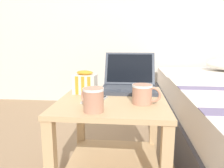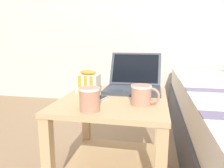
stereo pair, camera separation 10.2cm
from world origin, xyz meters
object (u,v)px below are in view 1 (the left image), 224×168
(mug_front_right, at_px, (93,98))
(laptop, at_px, (129,82))
(mug_front_left, at_px, (143,93))
(snack_bag, at_px, (85,83))
(cell_phone, at_px, (95,100))

(mug_front_right, bearing_deg, laptop, 71.64)
(laptop, distance_m, mug_front_left, 0.29)
(snack_bag, xyz_separation_m, cell_phone, (0.08, -0.14, -0.05))
(laptop, xyz_separation_m, mug_front_right, (-0.14, -0.41, 0.01))
(snack_bag, relative_size, cell_phone, 0.79)
(mug_front_left, bearing_deg, snack_bag, 150.65)
(mug_front_right, height_order, snack_bag, snack_bag)
(mug_front_left, distance_m, cell_phone, 0.23)
(laptop, relative_size, cell_phone, 2.04)
(mug_front_left, bearing_deg, cell_phone, 172.56)
(laptop, distance_m, cell_phone, 0.30)
(laptop, xyz_separation_m, mug_front_left, (0.07, -0.29, 0.01))
(laptop, relative_size, snack_bag, 2.58)
(laptop, height_order, mug_front_right, laptop)
(laptop, height_order, mug_front_left, laptop)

